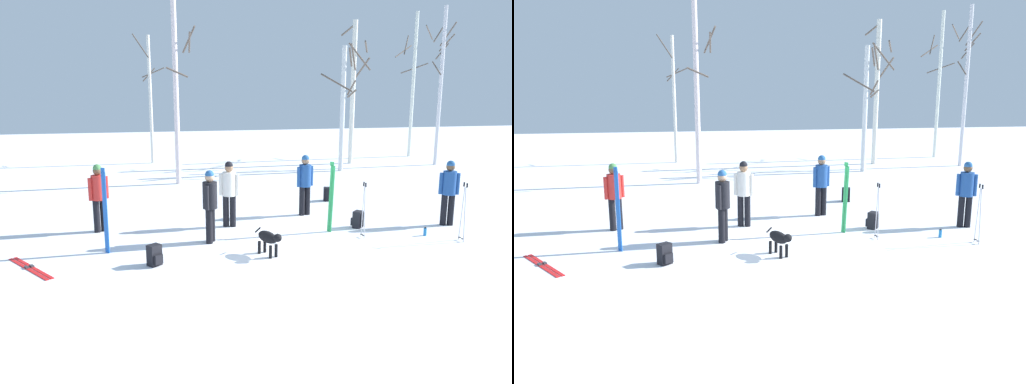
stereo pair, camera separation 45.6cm
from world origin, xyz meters
TOP-DOWN VIEW (x-y plane):
  - ground_plane at (0.00, 0.00)m, footprint 60.00×60.00m
  - person_0 at (-1.71, 0.89)m, footprint 0.34×0.48m
  - person_1 at (-1.07, 2.15)m, footprint 0.50×0.34m
  - person_2 at (4.56, 1.14)m, footprint 0.50×0.34m
  - person_3 at (-4.32, 2.34)m, footprint 0.47×0.34m
  - person_4 at (1.20, 2.92)m, footprint 0.50×0.34m
  - dog at (-0.59, -0.33)m, footprint 0.47×0.83m
  - ski_pair_planted_0 at (1.33, 1.14)m, footprint 0.11×0.18m
  - ski_pair_planted_1 at (-4.02, 0.57)m, footprint 0.11×0.11m
  - ski_pair_lying_0 at (-5.48, -0.12)m, footprint 1.15×1.53m
  - ski_poles_0 at (4.11, -0.21)m, footprint 0.07×0.22m
  - ski_poles_1 at (1.93, 0.51)m, footprint 0.07×0.21m
  - backpack_0 at (2.44, 4.49)m, footprint 0.31×0.33m
  - backpack_1 at (2.16, 1.37)m, footprint 0.34×0.34m
  - backpack_2 at (-3.01, -0.44)m, footprint 0.34×0.35m
  - water_bottle_0 at (3.50, 0.37)m, footprint 0.08×0.08m
  - birch_tree_0 at (-2.96, 13.73)m, footprint 1.42×1.43m
  - birch_tree_1 at (-2.02, 8.32)m, footprint 1.08×1.30m
  - birch_tree_2 at (4.93, 9.82)m, footprint 1.59×1.43m
  - birch_tree_3 at (6.15, 11.77)m, footprint 1.29×1.37m
  - birch_tree_4 at (9.81, 10.59)m, footprint 0.93×0.87m
  - birch_tree_5 at (10.01, 13.45)m, footprint 1.85×1.86m

SIDE VIEW (x-z plane):
  - ground_plane at x=0.00m, z-range 0.00..0.00m
  - ski_pair_lying_0 at x=-5.48m, z-range -0.01..0.03m
  - water_bottle_0 at x=3.50m, z-range -0.01..0.20m
  - backpack_0 at x=2.44m, z-range -0.01..0.43m
  - backpack_1 at x=2.16m, z-range -0.01..0.43m
  - backpack_2 at x=-3.01m, z-range -0.01..0.43m
  - dog at x=-0.59m, z-range 0.10..0.67m
  - ski_poles_1 at x=1.93m, z-range 0.05..1.41m
  - ski_poles_0 at x=4.11m, z-range 0.05..1.46m
  - ski_pair_planted_0 at x=1.33m, z-range -0.01..1.78m
  - ski_pair_planted_1 at x=-4.02m, z-range -0.01..1.89m
  - person_0 at x=-1.71m, z-range 0.12..1.84m
  - person_1 at x=-1.07m, z-range 0.12..1.84m
  - person_2 at x=4.56m, z-range 0.12..1.84m
  - person_3 at x=-4.32m, z-range 0.12..1.84m
  - person_4 at x=1.20m, z-range 0.12..1.84m
  - birch_tree_2 at x=4.93m, z-range 0.13..5.37m
  - birch_tree_0 at x=-2.96m, z-range 0.09..5.95m
  - birch_tree_3 at x=6.15m, z-range 0.16..6.61m
  - birch_tree_1 at x=-2.02m, z-range 0.09..6.82m
  - birch_tree_4 at x=9.81m, z-range 0.14..7.14m
  - birch_tree_5 at x=10.01m, z-range 0.15..7.29m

